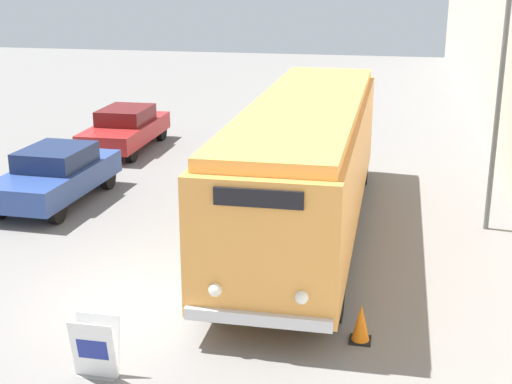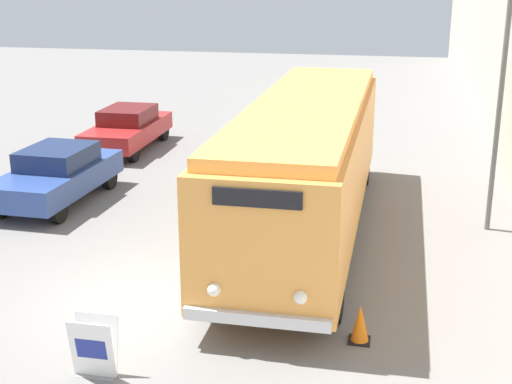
{
  "view_description": "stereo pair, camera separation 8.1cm",
  "coord_description": "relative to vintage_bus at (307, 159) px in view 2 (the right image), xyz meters",
  "views": [
    {
      "loc": [
        4.46,
        -11.32,
        5.91
      ],
      "look_at": [
        1.91,
        1.41,
        1.82
      ],
      "focal_mm": 50.0,
      "sensor_mm": 36.0,
      "label": 1
    },
    {
      "loc": [
        4.54,
        -11.31,
        5.91
      ],
      "look_at": [
        1.91,
        1.41,
        1.82
      ],
      "focal_mm": 50.0,
      "sensor_mm": 36.0,
      "label": 2
    }
  ],
  "objects": [
    {
      "name": "vintage_bus",
      "position": [
        0.0,
        0.0,
        0.0
      ],
      "size": [
        2.5,
        11.35,
        3.12
      ],
      "color": "black",
      "rests_on": "ground_plane"
    },
    {
      "name": "traffic_cone",
      "position": [
        1.58,
        -4.87,
        -1.46
      ],
      "size": [
        0.36,
        0.36,
        0.66
      ],
      "color": "black",
      "rests_on": "ground_plane"
    },
    {
      "name": "ground_plane",
      "position": [
        -2.51,
        -4.2,
        -1.78
      ],
      "size": [
        80.0,
        80.0,
        0.0
      ],
      "primitive_type": "plane",
      "color": "slate"
    },
    {
      "name": "parked_car_near",
      "position": [
        -6.69,
        0.96,
        -1.02
      ],
      "size": [
        1.97,
        4.36,
        1.46
      ],
      "rotation": [
        0.0,
        0.0,
        -0.03
      ],
      "color": "black",
      "rests_on": "ground_plane"
    },
    {
      "name": "sign_board",
      "position": [
        -2.27,
        -6.73,
        -1.32
      ],
      "size": [
        0.69,
        0.36,
        0.97
      ],
      "color": "gray",
      "rests_on": "ground_plane"
    },
    {
      "name": "parked_car_mid",
      "position": [
        -7.02,
        6.76,
        -1.05
      ],
      "size": [
        1.81,
        4.48,
        1.42
      ],
      "rotation": [
        0.0,
        0.0,
        0.01
      ],
      "color": "black",
      "rests_on": "ground_plane"
    },
    {
      "name": "streetlamp",
      "position": [
        4.18,
        1.11,
        2.57
      ],
      "size": [
        0.36,
        0.36,
        6.77
      ],
      "color": "#595E60",
      "rests_on": "ground_plane"
    }
  ]
}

